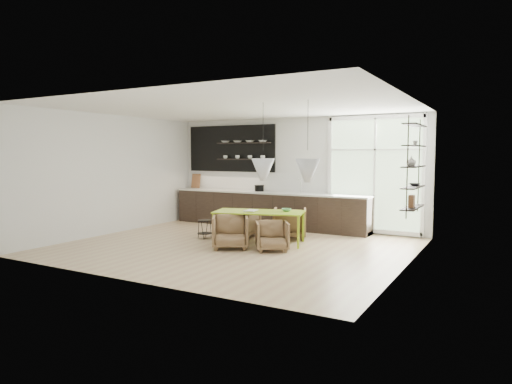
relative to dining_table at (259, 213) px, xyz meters
name	(u,v)px	position (x,y,z in m)	size (l,w,h in m)	color
room	(282,176)	(0.32, 0.51, 0.81)	(7.02, 6.01, 2.91)	tan
kitchen_run	(266,204)	(-0.96, 2.10, -0.05)	(5.54, 0.69, 2.75)	black
right_shelving	(413,169)	(3.09, 0.58, 1.00)	(0.26, 1.22, 1.90)	black
dining_table	(259,213)	(0.00, 0.00, 0.00)	(2.09, 1.36, 0.70)	#8AAF15
armchair_back_left	(243,223)	(-0.74, 0.56, -0.34)	(0.66, 0.68, 0.62)	brown
armchair_back_right	(290,223)	(0.32, 0.88, -0.30)	(0.75, 0.77, 0.70)	brown
armchair_front_left	(230,232)	(-0.26, -0.76, -0.31)	(0.73, 0.75, 0.68)	brown
armchair_front_right	(272,236)	(0.60, -0.54, -0.35)	(0.64, 0.66, 0.60)	brown
wire_stool	(205,227)	(-1.37, -0.11, -0.38)	(0.34, 0.34, 0.43)	black
table_book	(246,210)	(-0.26, -0.13, 0.06)	(0.24, 0.32, 0.03)	white
table_bowl	(286,210)	(0.53, 0.27, 0.08)	(0.21, 0.21, 0.06)	#4F8E5B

